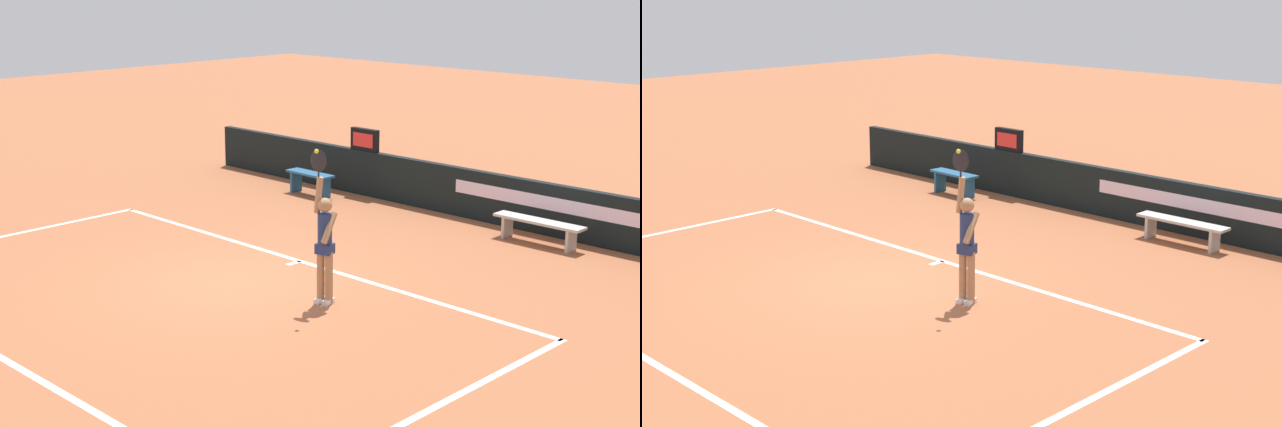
# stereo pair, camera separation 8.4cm
# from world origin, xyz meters

# --- Properties ---
(ground_plane) EXTENTS (60.00, 60.00, 0.00)m
(ground_plane) POSITION_xyz_m (0.00, 0.00, 0.00)
(ground_plane) COLOR #9F5936
(court_lines) EXTENTS (10.51, 5.85, 0.00)m
(court_lines) POSITION_xyz_m (0.00, -1.31, 0.00)
(court_lines) COLOR white
(court_lines) RESTS_ON ground
(back_wall) EXTENTS (14.67, 0.18, 1.02)m
(back_wall) POSITION_xyz_m (0.01, 6.07, 0.51)
(back_wall) COLOR black
(back_wall) RESTS_ON ground
(speed_display) EXTENTS (0.75, 0.14, 0.50)m
(speed_display) POSITION_xyz_m (-2.55, 6.07, 1.27)
(speed_display) COLOR black
(speed_display) RESTS_ON back_wall
(tennis_player) EXTENTS (0.48, 0.40, 2.40)m
(tennis_player) POSITION_xyz_m (1.78, 0.32, 0.99)
(tennis_player) COLOR #AA7851
(tennis_player) RESTS_ON ground
(tennis_ball) EXTENTS (0.07, 0.07, 0.07)m
(tennis_ball) POSITION_xyz_m (1.90, 0.03, 2.43)
(tennis_ball) COLOR #CBDF2C
(courtside_bench_near) EXTENTS (1.25, 0.39, 0.52)m
(courtside_bench_near) POSITION_xyz_m (-3.40, 5.18, 0.38)
(courtside_bench_near) COLOR #245884
(courtside_bench_near) RESTS_ON ground
(courtside_bench_far) EXTENTS (1.80, 0.37, 0.46)m
(courtside_bench_far) POSITION_xyz_m (2.41, 5.39, 0.36)
(courtside_bench_far) COLOR #B3B2AD
(courtside_bench_far) RESTS_ON ground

